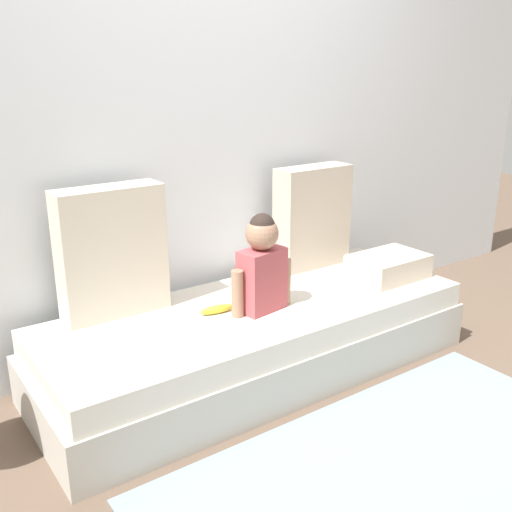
{
  "coord_description": "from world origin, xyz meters",
  "views": [
    {
      "loc": [
        -1.53,
        -2.15,
        1.48
      ],
      "look_at": [
        -0.01,
        0.0,
        0.61
      ],
      "focal_mm": 41.41,
      "sensor_mm": 36.0,
      "label": 1
    }
  ],
  "objects": [
    {
      "name": "ground_plane",
      "position": [
        0.0,
        0.0,
        0.0
      ],
      "size": [
        12.0,
        12.0,
        0.0
      ],
      "primitive_type": "plane",
      "color": "brown"
    },
    {
      "name": "toddler",
      "position": [
        -0.01,
        -0.06,
        0.59
      ],
      "size": [
        0.33,
        0.16,
        0.47
      ],
      "color": "#B24C51",
      "rests_on": "couch"
    },
    {
      "name": "floor_rug",
      "position": [
        0.0,
        -0.95,
        0.0
      ],
      "size": [
        1.94,
        1.0,
        0.01
      ],
      "primitive_type": "cube",
      "color": "#8499A8",
      "rests_on": "ground"
    },
    {
      "name": "banana",
      "position": [
        -0.21,
        0.03,
        0.38
      ],
      "size": [
        0.17,
        0.07,
        0.04
      ],
      "primitive_type": "ellipsoid",
      "rotation": [
        0.0,
        0.0,
        -0.14
      ],
      "color": "yellow",
      "rests_on": "couch"
    },
    {
      "name": "throw_pillow_left",
      "position": [
        -0.59,
        0.3,
        0.66
      ],
      "size": [
        0.48,
        0.16,
        0.6
      ],
      "primitive_type": "cube",
      "color": "beige",
      "rests_on": "couch"
    },
    {
      "name": "back_wall",
      "position": [
        0.0,
        0.53,
        1.19
      ],
      "size": [
        5.36,
        0.1,
        2.38
      ],
      "primitive_type": "cube",
      "color": "silver",
      "rests_on": "ground"
    },
    {
      "name": "folded_blanket",
      "position": [
        0.8,
        -0.1,
        0.42
      ],
      "size": [
        0.4,
        0.28,
        0.13
      ],
      "primitive_type": "cube",
      "color": "beige",
      "rests_on": "couch"
    },
    {
      "name": "throw_pillow_right",
      "position": [
        0.59,
        0.3,
        0.64
      ],
      "size": [
        0.44,
        0.16,
        0.57
      ],
      "primitive_type": "cube",
      "color": "#C1B29E",
      "rests_on": "couch"
    },
    {
      "name": "couch",
      "position": [
        0.0,
        0.0,
        0.18
      ],
      "size": [
        2.16,
        0.8,
        0.36
      ],
      "color": "beige",
      "rests_on": "ground"
    }
  ]
}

